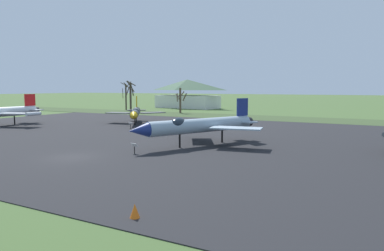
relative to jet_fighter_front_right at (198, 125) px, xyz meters
name	(u,v)px	position (x,y,z in m)	size (l,w,h in m)	color
ground_plane	(71,158)	(-6.83, -10.66, -2.14)	(600.00, 600.00, 0.00)	#425B2D
asphalt_apron	(166,136)	(-6.83, 4.52, -2.12)	(83.85, 50.59, 0.05)	black
grass_verge_strip	(248,117)	(-6.83, 35.81, -2.11)	(143.85, 12.00, 0.06)	#374A28
jet_fighter_front_right	(198,125)	(0.00, 0.00, 0.00)	(10.66, 14.38, 4.81)	#8EA3B2
info_placard_front_right	(134,147)	(-3.07, -6.76, -1.49)	(0.66, 0.32, 1.01)	black
jet_fighter_rear_center	(135,112)	(-19.43, 15.00, -0.25)	(9.45, 11.63, 4.51)	#33383D
info_placard_rear_center	(130,124)	(-15.66, 8.82, -1.51)	(0.59, 0.36, 1.01)	black
bare_tree_far_left	(126,94)	(-43.34, 42.67, 2.09)	(3.31, 3.95, 7.68)	#42382D
bare_tree_left_of_center	(131,95)	(-38.62, 38.40, 2.06)	(2.73, 2.55, 7.76)	#42382D
bare_tree_center	(181,100)	(-24.73, 39.35, 1.08)	(2.83, 2.83, 5.96)	brown
visitor_building	(187,94)	(-34.03, 59.45, 2.14)	(20.94, 11.62, 8.44)	silver
traffic_cone	(135,211)	(6.61, -19.44, -1.79)	(0.50, 0.50, 0.71)	orange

